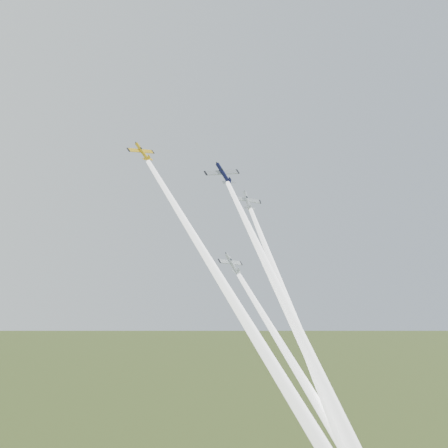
% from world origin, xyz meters
% --- Properties ---
extents(plane_yellow, '(7.95, 6.05, 6.58)m').
position_xyz_m(plane_yellow, '(-13.24, 5.27, 107.52)').
color(plane_yellow, gold).
extents(smoke_trail_yellow, '(8.86, 46.35, 54.03)m').
position_xyz_m(smoke_trail_yellow, '(-9.85, -18.87, 78.85)').
color(smoke_trail_yellow, white).
extents(plane_navy, '(8.69, 8.05, 8.40)m').
position_xyz_m(plane_navy, '(3.93, -0.74, 104.04)').
color(plane_navy, black).
extents(smoke_trail_navy, '(10.54, 44.26, 51.80)m').
position_xyz_m(smoke_trail_navy, '(-0.35, -23.77, 76.50)').
color(smoke_trail_navy, white).
extents(plane_silver_right, '(9.35, 7.59, 7.18)m').
position_xyz_m(plane_silver_right, '(14.65, 3.62, 99.51)').
color(plane_silver_right, silver).
extents(smoke_trail_silver_right, '(15.80, 44.44, 53.19)m').
position_xyz_m(smoke_trail_silver_right, '(7.57, -19.34, 71.27)').
color(smoke_trail_silver_right, white).
extents(plane_silver_low, '(6.85, 5.64, 5.98)m').
position_xyz_m(plane_silver_low, '(2.61, -5.34, 83.93)').
color(plane_silver_low, '#ABB4B9').
extents(smoke_trail_silver_low, '(5.64, 36.19, 41.86)m').
position_xyz_m(smoke_trail_silver_low, '(4.32, -24.46, 61.35)').
color(smoke_trail_silver_low, white).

